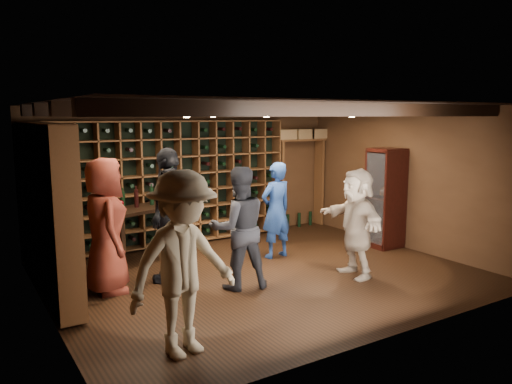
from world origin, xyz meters
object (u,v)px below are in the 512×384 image
man_grey_suit (239,228)px  tasting_table (141,214)px  man_blue_shirt (276,210)px  guest_khaki (183,264)px  guest_red_floral (105,226)px  guest_woman_black (170,215)px  guest_beige (356,223)px  display_cabinet (385,200)px

man_grey_suit → tasting_table: (-0.74, 1.81, -0.04)m
man_blue_shirt → guest_khaki: bearing=36.1°
man_grey_suit → guest_khaki: guest_khaki is taller
man_blue_shirt → guest_red_floral: size_ratio=0.88×
guest_red_floral → man_grey_suit: bearing=-111.0°
man_blue_shirt → guest_khaki: 3.59m
man_blue_shirt → guest_woman_black: 1.96m
man_blue_shirt → guest_khaki: guest_khaki is taller
guest_khaki → man_grey_suit: bearing=34.0°
guest_woman_black → guest_khaki: (-0.76, -2.18, -0.03)m
guest_khaki → guest_beige: size_ratio=1.15×
man_grey_suit → guest_beige: (1.72, -0.46, -0.04)m
man_grey_suit → tasting_table: bearing=-54.5°
man_blue_shirt → guest_red_floral: (-2.86, -0.18, 0.11)m
display_cabinet → man_blue_shirt: size_ratio=1.09×
guest_beige → guest_woman_black: bearing=-106.7°
tasting_table → display_cabinet: bearing=-36.2°
guest_beige → tasting_table: (-2.46, 2.26, 0.00)m
guest_woman_black → tasting_table: 1.03m
display_cabinet → guest_khaki: size_ratio=0.95×
guest_khaki → tasting_table: bearing=67.7°
guest_woman_black → tasting_table: (-0.07, 1.01, -0.15)m
guest_woman_black → man_grey_suit: bearing=83.4°
man_blue_shirt → guest_beige: size_ratio=1.00×
display_cabinet → tasting_table: size_ratio=1.30×
man_grey_suit → tasting_table: size_ratio=1.25×
guest_khaki → guest_beige: bearing=6.3°
guest_beige → guest_khaki: bearing=-62.7°
man_blue_shirt → guest_beige: bearing=102.3°
guest_red_floral → tasting_table: guest_red_floral is taller
display_cabinet → guest_woman_black: bearing=175.7°
display_cabinet → guest_red_floral: bearing=176.5°
guest_beige → man_grey_suit: bearing=-94.0°
man_grey_suit → guest_beige: bearing=178.4°
guest_red_floral → guest_khaki: bearing=-170.3°
guest_woman_black → tasting_table: size_ratio=1.42×
display_cabinet → man_grey_suit: size_ratio=1.04×
display_cabinet → guest_beige: bearing=-149.1°
guest_khaki → guest_beige: guest_khaki is taller
man_blue_shirt → guest_beige: same height
man_blue_shirt → guest_woman_black: bearing=0.4°
guest_red_floral → guest_khaki: guest_khaki is taller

